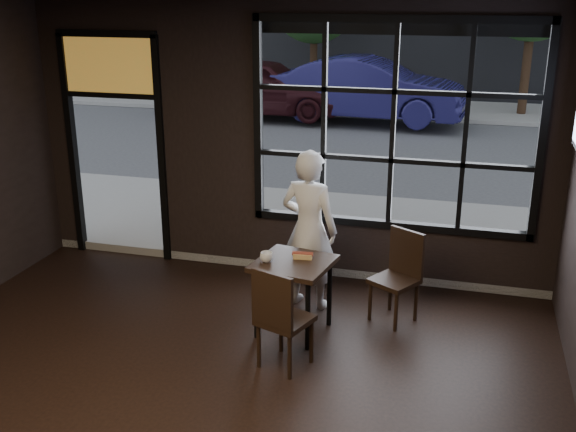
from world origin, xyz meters
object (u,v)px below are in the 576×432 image
(man, at_px, (309,230))
(navy_car, at_px, (369,89))
(chair_near, at_px, (285,316))
(cafe_table, at_px, (294,296))

(man, relative_size, navy_car, 0.36)
(man, bearing_deg, navy_car, -73.00)
(chair_near, distance_m, navy_car, 11.31)
(man, xyz_separation_m, navy_car, (-0.94, 10.01, 0.02))
(chair_near, relative_size, man, 0.57)
(cafe_table, relative_size, chair_near, 0.78)
(chair_near, xyz_separation_m, navy_car, (-1.03, 11.26, 0.39))
(cafe_table, height_order, chair_near, chair_near)
(chair_near, height_order, navy_car, navy_car)
(navy_car, bearing_deg, cafe_table, -170.45)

